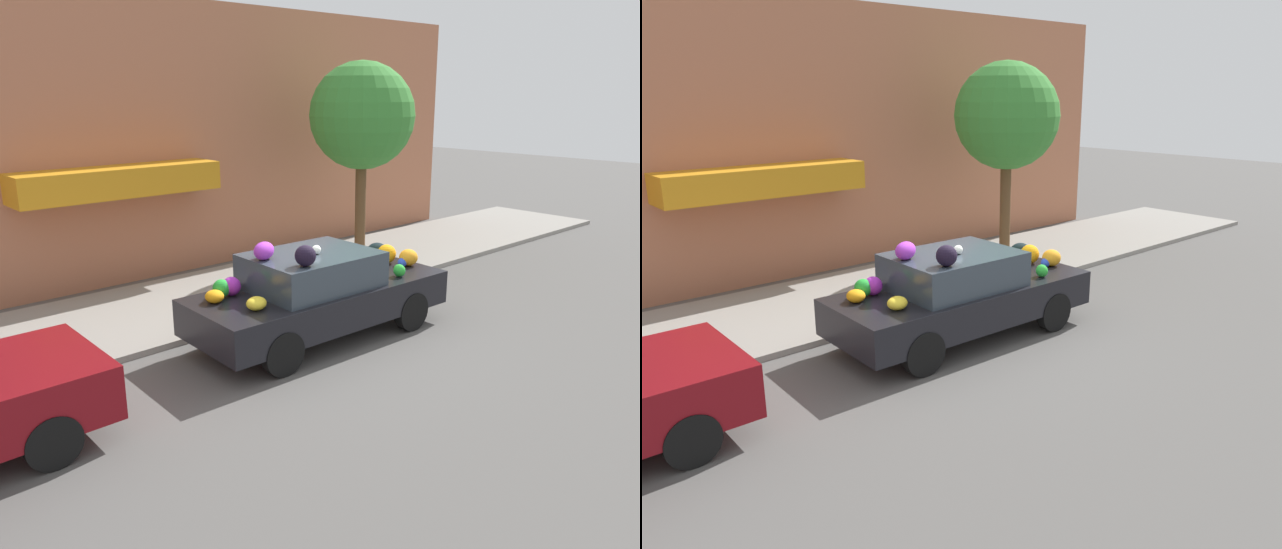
{
  "view_description": "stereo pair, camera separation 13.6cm",
  "coord_description": "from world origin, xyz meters",
  "views": [
    {
      "loc": [
        -6.35,
        -7.07,
        3.84
      ],
      "look_at": [
        0.0,
        -0.06,
        1.05
      ],
      "focal_mm": 35.0,
      "sensor_mm": 36.0,
      "label": 1
    },
    {
      "loc": [
        -6.25,
        -7.16,
        3.84
      ],
      "look_at": [
        0.0,
        -0.06,
        1.05
      ],
      "focal_mm": 35.0,
      "sensor_mm": 36.0,
      "label": 2
    }
  ],
  "objects": [
    {
      "name": "ground_plane",
      "position": [
        0.0,
        0.0,
        0.0
      ],
      "size": [
        60.0,
        60.0,
        0.0
      ],
      "primitive_type": "plane",
      "color": "#565451"
    },
    {
      "name": "fire_hydrant",
      "position": [
        0.78,
        1.75,
        0.45
      ],
      "size": [
        0.2,
        0.2,
        0.7
      ],
      "color": "red",
      "rests_on": "sidewalk_curb"
    },
    {
      "name": "art_car",
      "position": [
        -0.03,
        -0.06,
        0.76
      ],
      "size": [
        4.36,
        1.81,
        1.74
      ],
      "rotation": [
        0.0,
        0.0,
        -0.03
      ],
      "color": "black",
      "rests_on": "ground"
    },
    {
      "name": "street_tree",
      "position": [
        3.61,
        2.57,
        3.3
      ],
      "size": [
        2.29,
        2.29,
        4.37
      ],
      "color": "brown",
      "rests_on": "sidewalk_curb"
    },
    {
      "name": "building_facade",
      "position": [
        -0.07,
        4.91,
        2.78
      ],
      "size": [
        18.0,
        1.2,
        5.65
      ],
      "color": "#B26B4C",
      "rests_on": "ground"
    },
    {
      "name": "sidewalk_curb",
      "position": [
        0.0,
        2.7,
        0.05
      ],
      "size": [
        24.0,
        3.2,
        0.1
      ],
      "color": "gray",
      "rests_on": "ground"
    }
  ]
}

